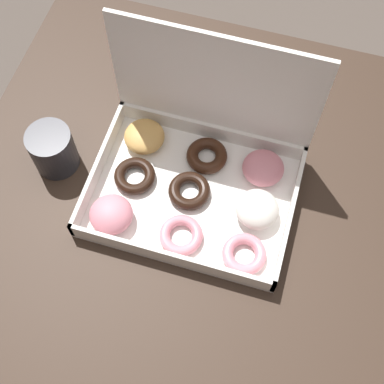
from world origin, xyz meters
name	(u,v)px	position (x,y,z in m)	size (l,w,h in m)	color
ground_plane	(190,311)	(0.00, 0.00, 0.00)	(8.00, 8.00, 0.00)	#564C44
dining_table	(189,237)	(0.00, 0.00, 0.67)	(0.95, 1.01, 0.78)	#38281E
donut_box	(196,171)	(-0.01, 0.07, 0.83)	(0.40, 0.30, 0.30)	white
coffee_mug	(53,149)	(-0.29, 0.04, 0.83)	(0.09, 0.09, 0.10)	#232328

